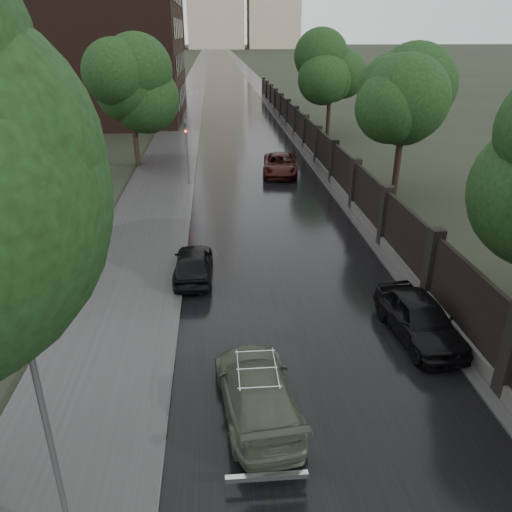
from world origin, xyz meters
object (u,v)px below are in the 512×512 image
object	(u,v)px
tree_left_far	(131,88)
volga_sedan	(257,391)
hatchback_left	(193,263)
lamp_post	(50,441)
tree_right_b	(404,107)
traffic_light	(187,147)
tree_right_c	(331,78)
car_right_far	(280,165)
car_right_near	(420,318)

from	to	relation	value
tree_left_far	volga_sedan	bearing A→B (deg)	-76.11
hatchback_left	lamp_post	bearing A→B (deg)	81.89
tree_right_b	traffic_light	world-z (taller)	tree_right_b
tree_right_c	lamp_post	xyz separation A→B (m)	(-12.90, -38.50, -2.28)
tree_left_far	tree_right_b	world-z (taller)	tree_left_far
tree_right_c	traffic_light	world-z (taller)	tree_right_c
tree_right_b	traffic_light	size ratio (longest dim) A/B	1.75
tree_right_b	car_right_far	bearing A→B (deg)	138.09
tree_right_c	tree_left_far	bearing A→B (deg)	-147.17
tree_right_c	hatchback_left	world-z (taller)	tree_right_c
hatchback_left	volga_sedan	bearing A→B (deg)	104.54
tree_right_b	car_right_near	bearing A→B (deg)	-106.12
hatchback_left	tree_right_c	bearing A→B (deg)	-110.81
lamp_post	car_right_far	size ratio (longest dim) A/B	1.08
tree_left_far	car_right_far	bearing A→B (deg)	-15.73
car_right_far	traffic_light	bearing A→B (deg)	-152.01
volga_sedan	traffic_light	bearing A→B (deg)	-89.22
tree_left_far	hatchback_left	world-z (taller)	tree_left_far
tree_left_far	traffic_light	world-z (taller)	tree_left_far
traffic_light	car_right_far	world-z (taller)	traffic_light
tree_right_c	car_right_near	xyz separation A→B (m)	(-4.10, -32.18, -4.27)
lamp_post	traffic_light	xyz separation A→B (m)	(1.10, 23.49, -0.27)
volga_sedan	car_right_near	size ratio (longest dim) A/B	1.08
tree_right_b	hatchback_left	bearing A→B (deg)	-139.45
volga_sedan	car_right_far	distance (m)	22.62
tree_right_b	traffic_light	bearing A→B (deg)	165.76
tree_right_c	lamp_post	bearing A→B (deg)	-108.52
tree_right_c	traffic_light	distance (m)	19.26
tree_right_c	volga_sedan	world-z (taller)	tree_right_c
lamp_post	tree_right_c	bearing A→B (deg)	71.48
tree_left_far	hatchback_left	xyz separation A→B (m)	(4.40, -17.50, -4.63)
tree_left_far	tree_right_b	distance (m)	17.45
tree_right_b	traffic_light	xyz separation A→B (m)	(-11.80, 2.99, -2.55)
tree_left_far	car_right_near	world-z (taller)	tree_left_far
car_right_far	car_right_near	bearing A→B (deg)	-78.03
lamp_post	hatchback_left	distance (m)	11.34
car_right_near	volga_sedan	bearing A→B (deg)	-156.54
lamp_post	traffic_light	distance (m)	23.52
volga_sedan	tree_left_far	bearing A→B (deg)	-82.43
hatchback_left	car_right_near	bearing A→B (deg)	147.37
lamp_post	car_right_far	distance (m)	26.80
tree_right_b	volga_sedan	bearing A→B (deg)	-118.58
tree_right_c	car_right_far	xyz separation A→B (m)	(-5.90, -12.70, -4.29)
tree_right_c	tree_right_b	bearing A→B (deg)	-90.00
lamp_post	tree_right_b	bearing A→B (deg)	57.82
traffic_light	volga_sedan	distance (m)	20.30
volga_sedan	car_right_far	size ratio (longest dim) A/B	0.91
tree_right_c	car_right_far	distance (m)	14.65
tree_left_far	car_right_far	distance (m)	10.98
tree_left_far	tree_right_b	size ratio (longest dim) A/B	1.05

